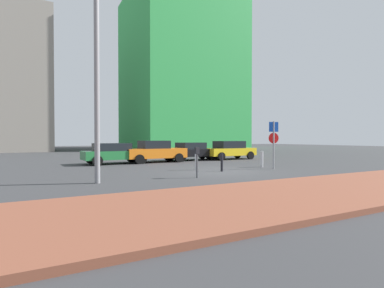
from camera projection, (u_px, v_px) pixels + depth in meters
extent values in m
plane|color=#38383A|center=(219.00, 171.00, 15.19)|extent=(120.00, 120.00, 0.00)
cube|color=brown|center=(333.00, 189.00, 9.32)|extent=(40.00, 4.45, 0.14)
cube|color=#237238|center=(116.00, 155.00, 19.64)|extent=(4.44, 2.11, 0.56)
cube|color=black|center=(112.00, 147.00, 19.47)|extent=(2.34, 1.82, 0.51)
cylinder|color=black|center=(133.00, 158.00, 21.19)|extent=(0.65, 0.26, 0.64)
cylinder|color=black|center=(142.00, 159.00, 19.64)|extent=(0.65, 0.26, 0.64)
cylinder|color=black|center=(91.00, 159.00, 19.65)|extent=(0.65, 0.26, 0.64)
cylinder|color=black|center=(97.00, 161.00, 18.10)|extent=(0.65, 0.26, 0.64)
cube|color=orange|center=(155.00, 153.00, 20.91)|extent=(4.38, 1.94, 0.67)
cube|color=black|center=(154.00, 145.00, 20.86)|extent=(1.96, 1.71, 0.55)
cylinder|color=black|center=(168.00, 156.00, 22.42)|extent=(0.65, 0.24, 0.64)
cylinder|color=black|center=(179.00, 158.00, 20.87)|extent=(0.65, 0.24, 0.64)
cylinder|color=black|center=(131.00, 158.00, 20.97)|extent=(0.65, 0.24, 0.64)
cylinder|color=black|center=(140.00, 159.00, 19.41)|extent=(0.65, 0.24, 0.64)
cube|color=black|center=(193.00, 153.00, 22.87)|extent=(4.40, 2.01, 0.56)
cube|color=black|center=(191.00, 146.00, 22.77)|extent=(2.01, 1.74, 0.51)
cylinder|color=black|center=(202.00, 155.00, 24.38)|extent=(0.65, 0.26, 0.64)
cylinder|color=black|center=(215.00, 156.00, 22.86)|extent=(0.65, 0.26, 0.64)
cylinder|color=black|center=(171.00, 156.00, 22.88)|extent=(0.65, 0.26, 0.64)
cylinder|color=black|center=(182.00, 157.00, 21.36)|extent=(0.65, 0.26, 0.64)
cube|color=gold|center=(230.00, 152.00, 23.95)|extent=(4.37, 1.84, 0.60)
cube|color=black|center=(229.00, 145.00, 23.90)|extent=(2.32, 1.62, 0.58)
cylinder|color=black|center=(237.00, 154.00, 25.41)|extent=(0.65, 0.25, 0.64)
cylinder|color=black|center=(250.00, 155.00, 23.97)|extent=(0.65, 0.25, 0.64)
cylinder|color=black|center=(209.00, 155.00, 23.94)|extent=(0.65, 0.25, 0.64)
cylinder|color=black|center=(221.00, 156.00, 22.50)|extent=(0.65, 0.25, 0.64)
cylinder|color=gray|center=(274.00, 145.00, 16.32)|extent=(0.10, 0.10, 2.65)
cube|color=#1447B7|center=(274.00, 127.00, 16.30)|extent=(0.54, 0.17, 0.55)
cylinder|color=red|center=(274.00, 138.00, 16.31)|extent=(0.59, 0.18, 0.60)
cylinder|color=#4C4C51|center=(197.00, 166.00, 12.58)|extent=(0.08, 0.08, 1.03)
cube|color=black|center=(197.00, 151.00, 12.57)|extent=(0.18, 0.14, 0.28)
cylinder|color=gray|center=(97.00, 76.00, 11.00)|extent=(0.20, 0.20, 8.11)
cylinder|color=#B7B7BC|center=(262.00, 159.00, 17.34)|extent=(0.18, 0.18, 0.94)
cylinder|color=black|center=(222.00, 162.00, 15.06)|extent=(0.12, 0.12, 0.92)
cylinder|color=#B7B7BC|center=(196.00, 160.00, 15.76)|extent=(0.17, 0.17, 1.04)
cube|color=green|center=(180.00, 73.00, 49.90)|extent=(16.90, 17.18, 25.70)
cube|color=gray|center=(9.00, 82.00, 39.58)|extent=(10.57, 11.69, 18.81)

